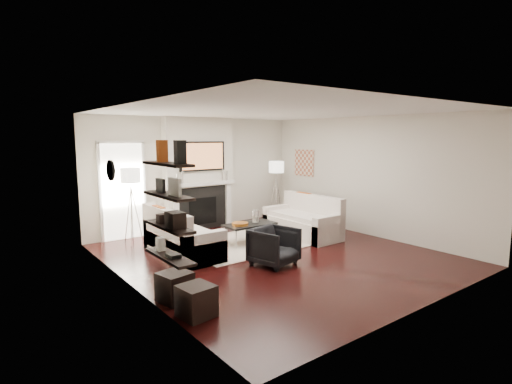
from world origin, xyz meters
TOP-DOWN VIEW (x-y plane):
  - room_envelope at (0.00, 0.00)m, footprint 6.00×6.00m
  - chimney_breast at (0.00, 2.88)m, footprint 1.80×0.25m
  - fireplace_surround at (0.00, 2.74)m, footprint 1.30×0.02m
  - firebox at (0.00, 2.73)m, footprint 0.75×0.02m
  - mantel_pilaster_l at (-0.72, 2.71)m, footprint 0.12×0.08m
  - mantel_pilaster_r at (0.72, 2.71)m, footprint 0.12×0.08m
  - mantel_shelf at (0.00, 2.69)m, footprint 1.70×0.18m
  - tv_body at (0.00, 2.71)m, footprint 1.20×0.06m
  - tv_screen at (0.00, 2.68)m, footprint 1.10×0.00m
  - candlestick_l_tall at (-0.55, 2.70)m, footprint 0.04×0.04m
  - candlestick_l_short at (-0.68, 2.70)m, footprint 0.04×0.04m
  - candlestick_r_tall at (0.55, 2.70)m, footprint 0.04×0.04m
  - candlestick_r_short at (0.68, 2.70)m, footprint 0.04×0.04m
  - hallway_panel at (-1.85, 2.98)m, footprint 0.90×0.02m
  - door_trim_l at (-2.33, 2.96)m, footprint 0.06×0.06m
  - door_trim_r at (-1.37, 2.96)m, footprint 0.06×0.06m
  - door_trim_top at (-1.85, 2.96)m, footprint 1.02×0.06m
  - rug at (0.01, 1.04)m, footprint 2.60×2.00m
  - loveseat_left_base at (-1.40, 1.05)m, footprint 0.85×1.80m
  - loveseat_left_back at (-1.73, 1.05)m, footprint 0.18×1.80m
  - loveseat_left_arm_n at (-1.40, 0.24)m, footprint 0.85×0.18m
  - loveseat_left_arm_s at (-1.40, 1.86)m, footprint 0.85×0.18m
  - loveseat_left_cushion at (-1.35, 1.05)m, footprint 0.63×1.44m
  - pillow_left_orange at (-1.73, 1.35)m, footprint 0.10×0.42m
  - pillow_left_charcoal at (-1.73, 0.75)m, footprint 0.10×0.40m
  - loveseat_right_base at (1.42, 0.75)m, footprint 0.85×1.80m
  - loveseat_right_back at (1.76, 0.75)m, footprint 0.18×1.80m
  - loveseat_right_arm_n at (1.42, -0.06)m, footprint 0.85×0.18m
  - loveseat_right_arm_s at (1.42, 1.56)m, footprint 0.85×0.18m
  - loveseat_right_cushion at (1.37, 0.75)m, footprint 0.63×1.44m
  - pillow_right_orange at (1.76, 1.05)m, footprint 0.10×0.42m
  - pillow_right_charcoal at (1.76, 0.45)m, footprint 0.10×0.40m
  - coffee_table at (0.14, 1.00)m, footprint 1.10×0.55m
  - coffee_leg_nw at (-0.36, 0.78)m, footprint 0.02×0.02m
  - coffee_leg_ne at (0.64, 0.78)m, footprint 0.02×0.02m
  - coffee_leg_sw at (-0.36, 1.22)m, footprint 0.02×0.02m
  - coffee_leg_se at (0.64, 1.22)m, footprint 0.02×0.02m
  - hurricane_glass at (0.29, 1.00)m, footprint 0.15×0.15m
  - hurricane_candle at (0.29, 1.00)m, footprint 0.09×0.09m
  - copper_bowl at (-0.11, 1.00)m, footprint 0.34×0.34m
  - armchair at (-0.38, -0.42)m, footprint 0.84×0.80m
  - lamp_left_post at (-1.85, 2.46)m, footprint 0.02×0.02m
  - lamp_left_shade at (-1.85, 2.46)m, footprint 0.40×0.40m
  - lamp_left_leg_a at (-1.74, 2.46)m, footprint 0.25×0.02m
  - lamp_left_leg_b at (-1.91, 2.56)m, footprint 0.14×0.22m
  - lamp_left_leg_c at (-1.91, 2.37)m, footprint 0.14×0.22m
  - lamp_right_post at (2.05, 2.40)m, footprint 0.02×0.02m
  - lamp_right_shade at (2.05, 2.40)m, footprint 0.40×0.40m
  - lamp_right_leg_a at (2.16, 2.40)m, footprint 0.25×0.02m
  - lamp_right_leg_b at (2.00, 2.50)m, footprint 0.14×0.22m
  - lamp_right_leg_c at (1.99, 2.31)m, footprint 0.14×0.22m
  - console_top at (2.57, 1.82)m, footprint 0.35×1.20m
  - console_leg_n at (2.57, 1.27)m, footprint 0.30×0.04m
  - console_leg_s at (2.57, 2.37)m, footprint 0.30×0.04m
  - wall_art at (2.73, 2.05)m, footprint 0.03×0.70m
  - shelf_bottom at (-2.62, -1.00)m, footprint 0.25×1.00m
  - shelf_lower at (-2.62, -1.00)m, footprint 0.25×1.00m
  - shelf_upper at (-2.62, -1.00)m, footprint 0.25×1.00m
  - shelf_top at (-2.62, -1.00)m, footprint 0.25×1.00m
  - decor_magfile_a at (-2.62, -1.37)m, footprint 0.12×0.10m
  - decor_magfile_b at (-2.62, -0.86)m, footprint 0.12×0.10m
  - decor_frame_a at (-2.62, -1.19)m, footprint 0.04×0.30m
  - decor_frame_b at (-2.62, -0.78)m, footprint 0.04×0.22m
  - decor_wine_rack at (-2.62, -1.19)m, footprint 0.18×0.25m
  - decor_box_small at (-2.62, -0.83)m, footprint 0.15×0.12m
  - decor_books at (-2.62, -1.10)m, footprint 0.14×0.20m
  - decor_box_tall at (-2.62, -0.72)m, footprint 0.10×0.10m
  - clock_rim at (-2.73, 0.90)m, footprint 0.04×0.34m
  - clock_face at (-2.71, 0.90)m, footprint 0.01×0.29m
  - ottoman_near at (-2.47, -0.80)m, footprint 0.47×0.47m
  - ottoman_far at (-2.47, -1.41)m, footprint 0.45×0.45m

SIDE VIEW (x-z plane):
  - rug at x=0.01m, z-range 0.00..0.01m
  - coffee_leg_nw at x=-0.36m, z-range 0.00..0.38m
  - coffee_leg_ne at x=0.64m, z-range 0.00..0.38m
  - coffee_leg_sw at x=-0.36m, z-range 0.00..0.38m
  - coffee_leg_se at x=0.64m, z-range 0.00..0.38m
  - ottoman_near at x=-2.47m, z-range 0.00..0.40m
  - ottoman_far at x=-2.47m, z-range 0.00..0.40m
  - loveseat_left_base at x=-1.40m, z-range 0.00..0.42m
  - loveseat_right_base at x=1.42m, z-range 0.00..0.42m
  - loveseat_left_arm_n at x=-1.40m, z-range 0.00..0.60m
  - loveseat_left_arm_s at x=-1.40m, z-range 0.00..0.60m
  - loveseat_right_arm_n at x=1.42m, z-range 0.00..0.60m
  - loveseat_right_arm_s at x=1.42m, z-range 0.00..0.60m
  - console_leg_n at x=2.57m, z-range 0.00..0.71m
  - console_leg_s at x=2.57m, z-range 0.00..0.71m
  - armchair at x=-0.38m, z-range 0.00..0.73m
  - coffee_table at x=0.14m, z-range 0.38..0.42m
  - copper_bowl at x=-0.11m, z-range 0.42..0.47m
  - firebox at x=0.00m, z-range 0.12..0.78m
  - loveseat_left_cushion at x=-1.35m, z-range 0.42..0.52m
  - loveseat_right_cushion at x=1.37m, z-range 0.42..0.52m
  - hurricane_candle at x=0.29m, z-range 0.43..0.56m
  - fireplace_surround at x=0.00m, z-range 0.00..1.04m
  - loveseat_left_back at x=-1.73m, z-range 0.13..0.93m
  - loveseat_right_back at x=1.76m, z-range 0.13..0.93m
  - mantel_pilaster_l at x=-0.72m, z-range 0.00..1.10m
  - mantel_pilaster_r at x=0.72m, z-range 0.00..1.10m
  - hurricane_glass at x=0.29m, z-range 0.43..0.69m
  - lamp_left_leg_a at x=-1.74m, z-range -0.02..1.22m
  - lamp_left_leg_b at x=-1.91m, z-range -0.02..1.22m
  - lamp_left_leg_c at x=-1.91m, z-range -0.02..1.22m
  - lamp_right_leg_a at x=2.16m, z-range -0.02..1.22m
  - lamp_right_leg_b at x=2.00m, z-range -0.02..1.22m
  - lamp_right_leg_c at x=1.99m, z-range -0.02..1.22m
  - lamp_left_post at x=-1.85m, z-range 0.00..1.20m
  - lamp_right_post at x=2.05m, z-range 0.00..1.20m
  - shelf_bottom at x=-2.62m, z-range 0.68..0.72m
  - pillow_left_charcoal at x=-1.73m, z-range 0.52..0.92m
  - pillow_right_charcoal at x=1.76m, z-range 0.52..0.92m
  - pillow_left_orange at x=-1.73m, z-range 0.52..0.94m
  - pillow_right_orange at x=1.76m, z-range 0.52..0.94m
  - console_top at x=2.57m, z-range 0.71..0.75m
  - decor_books at x=-2.62m, z-range 0.72..0.77m
  - decor_box_tall at x=-2.62m, z-range 0.72..0.90m
  - door_trim_l at x=-2.33m, z-range -0.03..2.13m
  - door_trim_r at x=-1.37m, z-range -0.03..2.13m
  - hallway_panel at x=-1.85m, z-range 0.00..2.10m
  - shelf_lower at x=-2.62m, z-range 1.08..1.12m
  - mantel_shelf at x=0.00m, z-range 1.09..1.16m
  - decor_box_small at x=-2.62m, z-range 1.12..1.24m
  - decor_wine_rack at x=-2.62m, z-range 1.12..1.32m
  - candlestick_l_short at x=-0.68m, z-range 1.15..1.40m
  - candlestick_r_short at x=0.68m, z-range 1.15..1.40m
  - candlestick_l_tall at x=-0.55m, z-range 1.16..1.45m
  - candlestick_r_tall at x=0.55m, z-range 1.16..1.45m
  - room_envelope at x=0.00m, z-range -1.65..4.35m
  - chimney_breast at x=0.00m, z-range 0.00..2.70m
  - lamp_left_shade at x=-1.85m, z-range 1.30..1.60m
  - lamp_right_shade at x=2.05m, z-range 1.30..1.60m
  - shelf_upper at x=-2.62m, z-range 1.48..1.52m
  - wall_art at x=2.73m, z-range 1.20..1.90m
  - decor_frame_b at x=-2.62m, z-range 1.52..1.70m
  - decor_frame_a at x=-2.62m, z-range 1.52..1.74m
  - clock_rim at x=-2.73m, z-range 1.53..1.87m
  - clock_face at x=-2.71m, z-range 1.55..1.84m
  - tv_screen at x=0.00m, z-range 1.47..2.09m
  - tv_body at x=0.00m, z-range 1.43..2.13m
  - shelf_top at x=-2.62m, z-range 1.88..1.92m
  - decor_magfile_a at x=-2.62m, z-range 1.92..2.20m
  - decor_magfile_b at x=-2.62m, z-range 1.92..2.20m
  - door_trim_top at x=-1.85m, z-range 2.10..2.16m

